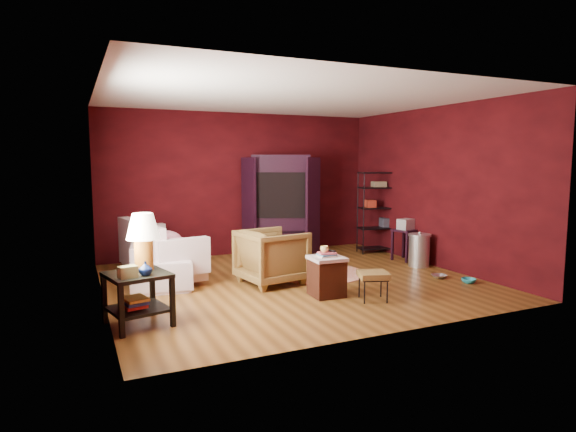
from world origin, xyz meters
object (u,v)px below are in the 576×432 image
laptop_desk (275,246)px  armchair (272,254)px  side_table (140,258)px  sofa (160,251)px  hamper (327,275)px  tv_armoire (281,203)px  wire_shelving (379,208)px

laptop_desk → armchair: bearing=-104.5°
side_table → laptop_desk: bearing=37.4°
sofa → hamper: bearing=-128.4°
armchair → hamper: size_ratio=1.44×
hamper → side_table: bearing=-177.6°
armchair → side_table: 2.33m
side_table → laptop_desk: (2.44, 1.87, -0.35)m
sofa → tv_armoire: bearing=-59.5°
armchair → wire_shelving: (2.94, 1.43, 0.44)m
hamper → laptop_desk: (-0.04, 1.77, 0.12)m
hamper → tv_armoire: size_ratio=0.32×
laptop_desk → tv_armoire: (0.69, 1.32, 0.62)m
side_table → tv_armoire: (3.13, 3.19, 0.27)m
side_table → hamper: bearing=2.4°
hamper → laptop_desk: bearing=91.2°
wire_shelving → laptop_desk: bearing=-155.5°
armchair → wire_shelving: 3.30m
laptop_desk → tv_armoire: tv_armoire is taller
sofa → wire_shelving: size_ratio=1.34×
wire_shelving → hamper: bearing=-125.6°
side_table → wire_shelving: (4.99, 2.48, 0.14)m
wire_shelving → tv_armoire: bearing=170.1°
armchair → laptop_desk: (0.39, 0.81, -0.04)m
wire_shelving → armchair: bearing=-143.1°
armchair → tv_armoire: bearing=-36.0°
hamper → tv_armoire: tv_armoire is taller
sofa → hamper: (1.92, -2.02, -0.14)m
sofa → armchair: armchair is taller
sofa → side_table: side_table is taller
laptop_desk → sofa: bearing=-176.9°
armchair → laptop_desk: armchair is taller
sofa → tv_armoire: tv_armoire is taller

